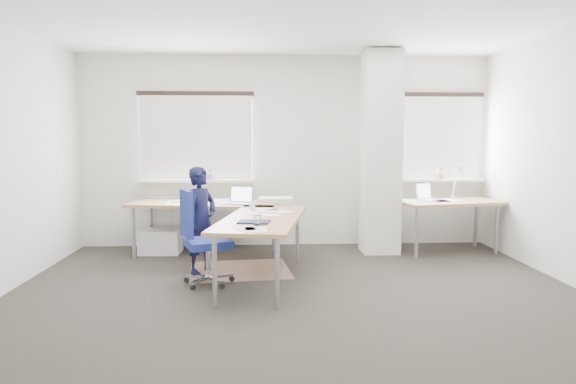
{
  "coord_description": "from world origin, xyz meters",
  "views": [
    {
      "loc": [
        -0.35,
        -5.11,
        1.61
      ],
      "look_at": [
        -0.04,
        0.9,
        0.97
      ],
      "focal_mm": 32.0,
      "sensor_mm": 36.0,
      "label": 1
    }
  ],
  "objects": [
    {
      "name": "ground",
      "position": [
        0.0,
        0.0,
        0.0
      ],
      "size": [
        6.0,
        6.0,
        0.0
      ],
      "primitive_type": "plane",
      "color": "#282521",
      "rests_on": "ground"
    },
    {
      "name": "room_shell",
      "position": [
        0.18,
        0.45,
        1.75
      ],
      "size": [
        6.04,
        5.04,
        2.82
      ],
      "color": "silver",
      "rests_on": "ground"
    },
    {
      "name": "floor_mat",
      "position": [
        -0.62,
        1.01,
        0.0
      ],
      "size": [
        1.28,
        1.12,
        0.01
      ],
      "primitive_type": "cube",
      "rotation": [
        0.0,
        0.0,
        0.11
      ],
      "color": "#89624A",
      "rests_on": "ground"
    },
    {
      "name": "white_crate",
      "position": [
        -1.77,
        2.0,
        0.17
      ],
      "size": [
        0.57,
        0.41,
        0.33
      ],
      "primitive_type": "cube",
      "rotation": [
        0.0,
        0.0,
        -0.04
      ],
      "color": "white",
      "rests_on": "ground"
    },
    {
      "name": "desk_main",
      "position": [
        -0.69,
        1.19,
        0.69
      ],
      "size": [
        2.4,
        2.98,
        0.96
      ],
      "rotation": [
        0.0,
        0.0,
        -0.17
      ],
      "color": "#9A6742",
      "rests_on": "ground"
    },
    {
      "name": "desk_side",
      "position": [
        2.25,
        1.86,
        0.69
      ],
      "size": [
        1.5,
        0.93,
        1.22
      ],
      "rotation": [
        0.0,
        0.0,
        0.17
      ],
      "color": "#9A6742",
      "rests_on": "ground"
    },
    {
      "name": "task_chair",
      "position": [
        -0.98,
        0.41,
        0.29
      ],
      "size": [
        0.61,
        0.59,
        1.05
      ],
      "rotation": [
        0.0,
        0.0,
        0.35
      ],
      "color": "navy",
      "rests_on": "ground"
    },
    {
      "name": "person",
      "position": [
        -1.07,
        0.94,
        0.63
      ],
      "size": [
        0.5,
        0.55,
        1.26
      ],
      "primitive_type": "imported",
      "rotation": [
        0.0,
        0.0,
        1.0
      ],
      "color": "black",
      "rests_on": "ground"
    }
  ]
}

